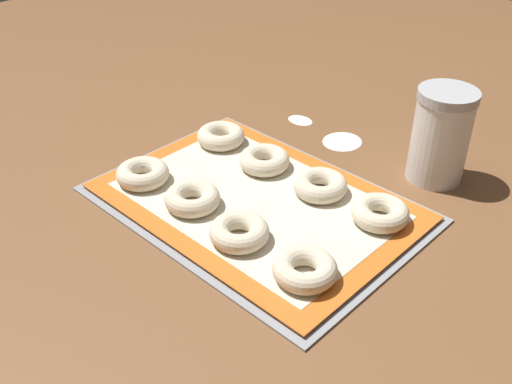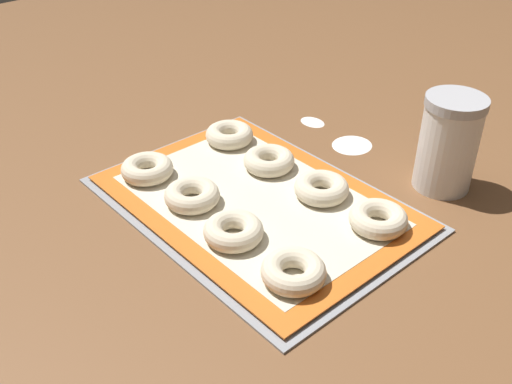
{
  "view_description": "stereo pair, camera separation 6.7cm",
  "coord_description": "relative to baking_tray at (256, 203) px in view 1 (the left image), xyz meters",
  "views": [
    {
      "loc": [
        0.55,
        -0.6,
        0.57
      ],
      "look_at": [
        -0.01,
        -0.01,
        0.03
      ],
      "focal_mm": 42.0,
      "sensor_mm": 36.0,
      "label": 1
    },
    {
      "loc": [
        0.59,
        -0.55,
        0.57
      ],
      "look_at": [
        -0.01,
        -0.01,
        0.03
      ],
      "focal_mm": 42.0,
      "sensor_mm": 36.0,
      "label": 2
    }
  ],
  "objects": [
    {
      "name": "ground_plane",
      "position": [
        0.01,
        0.01,
        -0.0
      ],
      "size": [
        2.8,
        2.8,
        0.0
      ],
      "primitive_type": "plane",
      "color": "brown"
    },
    {
      "name": "baking_tray",
      "position": [
        0.0,
        0.0,
        0.0
      ],
      "size": [
        0.52,
        0.37,
        0.01
      ],
      "color": "#93969B",
      "rests_on": "ground_plane"
    },
    {
      "name": "baking_mat",
      "position": [
        0.0,
        -0.0,
        0.01
      ],
      "size": [
        0.5,
        0.35,
        0.0
      ],
      "color": "orange",
      "rests_on": "baking_tray"
    },
    {
      "name": "bagel_front_far_left",
      "position": [
        -0.18,
        -0.09,
        0.02
      ],
      "size": [
        0.09,
        0.09,
        0.03
      ],
      "color": "beige",
      "rests_on": "baking_mat"
    },
    {
      "name": "bagel_front_mid_left",
      "position": [
        -0.06,
        -0.08,
        0.02
      ],
      "size": [
        0.09,
        0.09,
        0.03
      ],
      "color": "beige",
      "rests_on": "baking_mat"
    },
    {
      "name": "bagel_front_mid_right",
      "position": [
        0.06,
        -0.09,
        0.02
      ],
      "size": [
        0.09,
        0.09,
        0.03
      ],
      "color": "beige",
      "rests_on": "baking_mat"
    },
    {
      "name": "bagel_front_far_right",
      "position": [
        0.18,
        -0.09,
        0.02
      ],
      "size": [
        0.09,
        0.09,
        0.03
      ],
      "color": "beige",
      "rests_on": "baking_mat"
    },
    {
      "name": "bagel_back_far_left",
      "position": [
        -0.18,
        0.09,
        0.02
      ],
      "size": [
        0.09,
        0.09,
        0.03
      ],
      "color": "beige",
      "rests_on": "baking_mat"
    },
    {
      "name": "bagel_back_mid_left",
      "position": [
        -0.06,
        0.08,
        0.02
      ],
      "size": [
        0.09,
        0.09,
        0.03
      ],
      "color": "beige",
      "rests_on": "baking_mat"
    },
    {
      "name": "bagel_back_mid_right",
      "position": [
        0.06,
        0.09,
        0.02
      ],
      "size": [
        0.09,
        0.09,
        0.03
      ],
      "color": "beige",
      "rests_on": "baking_mat"
    },
    {
      "name": "bagel_back_far_right",
      "position": [
        0.18,
        0.09,
        0.02
      ],
      "size": [
        0.09,
        0.09,
        0.03
      ],
      "color": "beige",
      "rests_on": "baking_mat"
    },
    {
      "name": "flour_canister",
      "position": [
        0.17,
        0.28,
        0.08
      ],
      "size": [
        0.1,
        0.1,
        0.17
      ],
      "color": "white",
      "rests_on": "ground_plane"
    },
    {
      "name": "flour_patch_near",
      "position": [
        -0.15,
        0.28,
        -0.0
      ],
      "size": [
        0.06,
        0.04,
        0.0
      ],
      "color": "white",
      "rests_on": "ground_plane"
    },
    {
      "name": "flour_patch_far",
      "position": [
        -0.03,
        0.27,
        -0.0
      ],
      "size": [
        0.07,
        0.08,
        0.0
      ],
      "color": "white",
      "rests_on": "ground_plane"
    }
  ]
}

